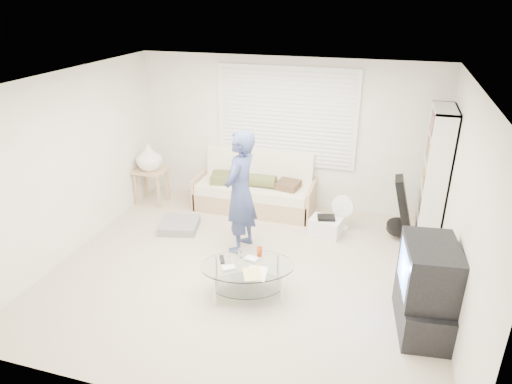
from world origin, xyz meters
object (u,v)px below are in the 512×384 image
(bookshelf, at_px, (434,177))
(tv_unit, at_px, (426,289))
(futon_sofa, at_px, (255,191))
(coffee_table, at_px, (247,271))

(bookshelf, xyz_separation_m, tv_unit, (-0.13, -2.11, -0.49))
(bookshelf, bearing_deg, futon_sofa, 174.39)
(bookshelf, distance_m, tv_unit, 2.17)
(futon_sofa, relative_size, tv_unit, 1.93)
(bookshelf, xyz_separation_m, coffee_table, (-2.14, -2.09, -0.66))
(tv_unit, distance_m, coffee_table, 2.02)
(bookshelf, height_order, tv_unit, bookshelf)
(bookshelf, distance_m, coffee_table, 3.06)
(coffee_table, bearing_deg, tv_unit, -0.47)
(coffee_table, bearing_deg, futon_sofa, 104.49)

